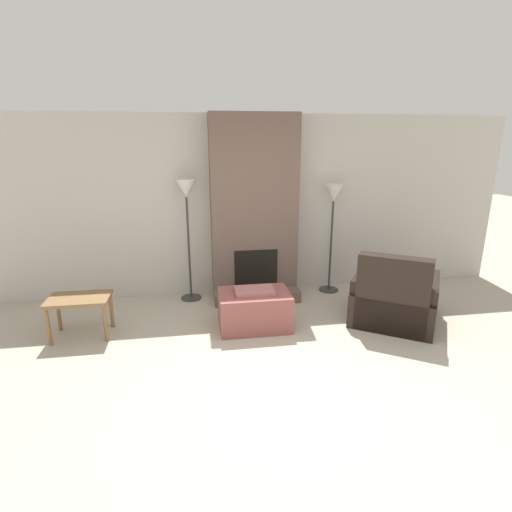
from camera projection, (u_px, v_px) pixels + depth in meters
name	position (u px, v px, depth m)	size (l,w,h in m)	color
ground_plane	(294.00, 390.00, 3.73)	(24.00, 24.00, 0.00)	#B2A893
wall_back	(252.00, 206.00, 5.88)	(7.85, 0.06, 2.60)	#BCB7AD
fireplace	(254.00, 213.00, 5.68)	(1.23, 0.64, 2.60)	brown
ottoman	(254.00, 309.00, 4.92)	(0.86, 0.58, 0.51)	#8C4C47
armchair	(394.00, 301.00, 5.05)	(1.39, 1.40, 0.96)	black
side_table	(79.00, 303.00, 4.64)	(0.69, 0.45, 0.49)	brown
floor_lamp_left	(187.00, 200.00, 5.47)	(0.30, 0.30, 1.74)	#333333
floor_lamp_right	(333.00, 203.00, 5.81)	(0.30, 0.30, 1.63)	#333333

